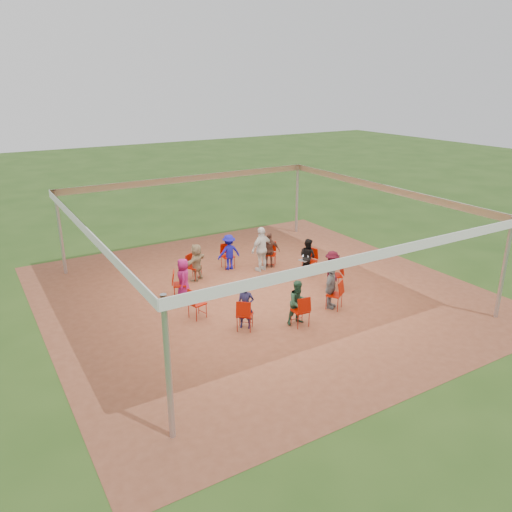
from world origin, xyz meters
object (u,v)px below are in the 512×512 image
chair_2 (228,256)px  chair_5 (197,303)px  chair_3 (194,267)px  standing_person (262,249)px  person_seated_2 (229,252)px  chair_6 (245,315)px  person_seated_0 (308,256)px  person_seated_4 (183,278)px  cable_coil (253,283)px  chair_1 (270,254)px  chair_0 (309,261)px  chair_7 (300,311)px  chair_9 (335,276)px  person_seated_1 (270,250)px  laptop (304,259)px  person_seated_5 (246,306)px  chair_4 (180,285)px  person_seated_3 (196,262)px  chair_8 (334,295)px  person_seated_7 (331,288)px  person_seated_8 (332,270)px  person_seated_6 (298,303)px

chair_2 → chair_5: (-2.63, -3.10, 0.00)m
chair_3 → standing_person: bearing=137.5°
chair_3 → person_seated_2: person_seated_2 is taller
chair_6 → person_seated_0: bearing=72.5°
person_seated_0 → person_seated_4: 4.55m
standing_person → cable_coil: size_ratio=3.88×
chair_1 → chair_3: size_ratio=1.00×
chair_0 → chair_2: bearing=36.0°
chair_1 → chair_6: bearing=90.0°
chair_7 → chair_9: bearing=36.0°
cable_coil → person_seated_1: bearing=39.1°
person_seated_0 → person_seated_4: (-4.54, 0.34, 0.00)m
chair_5 → person_seated_4: person_seated_4 is taller
chair_0 → laptop: bearing=90.0°
chair_9 → person_seated_5: person_seated_5 is taller
person_seated_2 → person_seated_5: size_ratio=1.00×
chair_2 → person_seated_1: 1.53m
chair_3 → chair_4: same height
chair_6 → person_seated_3: 3.98m
person_seated_0 → laptop: (-0.16, -0.04, -0.04)m
chair_8 → person_seated_7: (-0.06, 0.10, 0.20)m
chair_5 → chair_7: same height
chair_2 → chair_9: same height
chair_2 → chair_3: 1.55m
chair_0 → person_seated_2: bearing=37.9°
chair_6 → person_seated_8: bearing=55.0°
person_seated_0 → person_seated_5: 4.55m
chair_8 → person_seated_3: 4.91m
chair_7 → person_seated_7: 1.53m
chair_6 → person_seated_7: size_ratio=0.70×
chair_3 → person_seated_0: size_ratio=0.70×
chair_2 → person_seated_2: bearing=90.0°
chair_1 → person_seated_7: bearing=125.0°
chair_2 → chair_5: 4.07m
person_seated_2 → person_seated_6: same height
person_seated_1 → cable_coil: person_seated_1 is taller
chair_1 → person_seated_0: size_ratio=0.70×
chair_5 → person_seated_0: person_seated_0 is taller
chair_6 → person_seated_7: 2.89m
person_seated_6 → laptop: person_seated_6 is taller
chair_0 → chair_7: same height
chair_2 → chair_4: 2.96m
chair_5 → person_seated_8: size_ratio=0.70×
person_seated_4 → laptop: bearing=107.3°
person_seated_6 → cable_coil: 3.23m
chair_0 → person_seated_6: size_ratio=0.70×
chair_5 → person_seated_8: person_seated_8 is taller
person_seated_2 → laptop: bearing=141.2°
chair_7 → person_seated_8: person_seated_8 is taller
person_seated_1 → person_seated_6: bearing=108.0°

